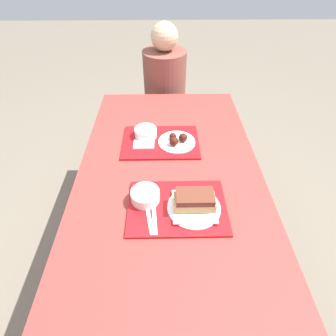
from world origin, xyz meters
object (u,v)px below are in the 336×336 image
object	(u,v)px
bowl_coleslaw_near	(145,195)
person_seated_across	(165,80)
wings_plate_far	(177,140)
tray_far	(161,142)
bowl_coleslaw_far	(146,132)
brisket_sandwich_plate	(194,203)
tray_near	(177,207)

from	to	relation	value
bowl_coleslaw_near	person_seated_across	bearing A→B (deg)	85.59
wings_plate_far	person_seated_across	size ratio (longest dim) A/B	0.29
tray_far	bowl_coleslaw_far	xyz separation A→B (m)	(-0.09, 0.05, 0.03)
bowl_coleslaw_far	wings_plate_far	world-z (taller)	wings_plate_far
brisket_sandwich_plate	tray_near	bearing A→B (deg)	171.02
tray_near	bowl_coleslaw_near	distance (m)	0.15
brisket_sandwich_plate	person_seated_across	bearing A→B (deg)	95.07
bowl_coleslaw_far	wings_plate_far	xyz separation A→B (m)	(0.18, -0.07, -0.01)
tray_far	brisket_sandwich_plate	distance (m)	0.50
tray_near	tray_far	world-z (taller)	same
bowl_coleslaw_near	bowl_coleslaw_far	xyz separation A→B (m)	(-0.02, 0.47, 0.00)
bowl_coleslaw_far	wings_plate_far	size ratio (longest dim) A/B	0.61
bowl_coleslaw_far	person_seated_across	bearing A→B (deg)	81.33
person_seated_across	tray_far	bearing A→B (deg)	-92.11
brisket_sandwich_plate	wings_plate_far	bearing A→B (deg)	96.58
brisket_sandwich_plate	person_seated_across	world-z (taller)	person_seated_across
brisket_sandwich_plate	bowl_coleslaw_far	xyz separation A→B (m)	(-0.23, 0.53, -0.01)
tray_far	wings_plate_far	xyz separation A→B (m)	(0.09, -0.02, 0.02)
tray_near	brisket_sandwich_plate	bearing A→B (deg)	-8.98
bowl_coleslaw_far	person_seated_across	world-z (taller)	person_seated_across
wings_plate_far	person_seated_across	distance (m)	0.82
bowl_coleslaw_near	brisket_sandwich_plate	distance (m)	0.21
wings_plate_far	person_seated_across	world-z (taller)	person_seated_across
brisket_sandwich_plate	bowl_coleslaw_far	world-z (taller)	brisket_sandwich_plate
brisket_sandwich_plate	tray_far	bearing A→B (deg)	106.70
tray_near	tray_far	bearing A→B (deg)	98.90
brisket_sandwich_plate	bowl_coleslaw_near	bearing A→B (deg)	166.22
tray_far	person_seated_across	world-z (taller)	person_seated_across
bowl_coleslaw_near	wings_plate_far	distance (m)	0.44
tray_near	wings_plate_far	size ratio (longest dim) A/B	2.06
tray_near	person_seated_across	xyz separation A→B (m)	(-0.04, 1.27, 0.00)
tray_far	brisket_sandwich_plate	bearing A→B (deg)	-73.30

